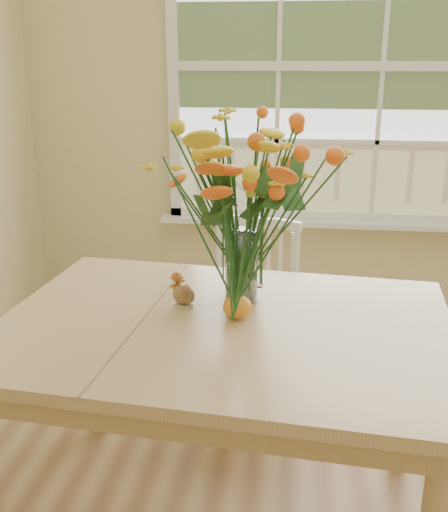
# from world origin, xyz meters

# --- Properties ---
(wall_back) EXTENTS (4.00, 0.02, 2.70)m
(wall_back) POSITION_xyz_m (0.00, 2.25, 1.35)
(wall_back) COLOR beige
(wall_back) RESTS_ON floor
(window) EXTENTS (2.42, 0.12, 1.74)m
(window) POSITION_xyz_m (0.00, 2.21, 1.53)
(window) COLOR silver
(window) RESTS_ON wall_back
(dining_table) EXTENTS (1.55, 1.17, 0.78)m
(dining_table) POSITION_xyz_m (-0.65, 0.58, 0.69)
(dining_table) COLOR tan
(dining_table) RESTS_ON floor
(windsor_chair) EXTENTS (0.47, 0.46, 0.88)m
(windsor_chair) POSITION_xyz_m (-0.62, 1.36, 0.50)
(windsor_chair) COLOR white
(windsor_chair) RESTS_ON floor
(flower_vase) EXTENTS (0.53, 0.53, 0.63)m
(flower_vase) POSITION_xyz_m (-0.61, 0.77, 1.16)
(flower_vase) COLOR white
(flower_vase) RESTS_ON dining_table
(pumpkin) EXTENTS (0.10, 0.10, 0.07)m
(pumpkin) POSITION_xyz_m (-0.61, 0.61, 0.82)
(pumpkin) COLOR orange
(pumpkin) RESTS_ON dining_table
(turkey_figurine) EXTENTS (0.10, 0.09, 0.11)m
(turkey_figurine) POSITION_xyz_m (-0.80, 0.69, 0.82)
(turkey_figurine) COLOR #CCB78C
(turkey_figurine) RESTS_ON dining_table
(dark_gourd) EXTENTS (0.12, 0.08, 0.07)m
(dark_gourd) POSITION_xyz_m (-0.63, 0.84, 0.82)
(dark_gourd) COLOR #38160F
(dark_gourd) RESTS_ON dining_table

